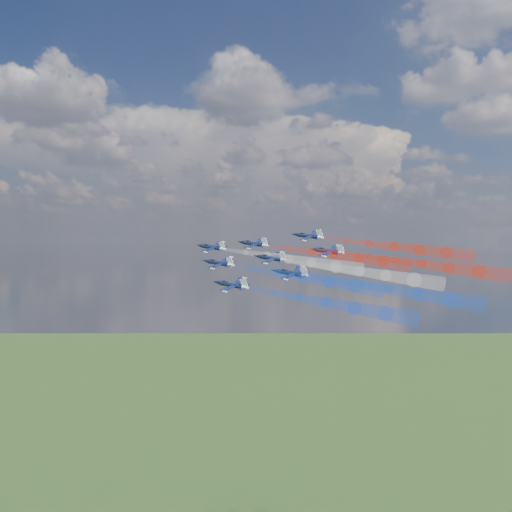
# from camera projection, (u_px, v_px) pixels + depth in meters

# --- Properties ---
(jet_lead) EXTENTS (13.72, 12.75, 6.99)m
(jet_lead) POSITION_uv_depth(u_px,v_px,m) (212.00, 247.00, 176.99)
(jet_lead) COLOR black
(trail_lead) EXTENTS (39.93, 19.78, 9.36)m
(trail_lead) POSITION_uv_depth(u_px,v_px,m) (289.00, 259.00, 163.09)
(trail_lead) COLOR white
(jet_inner_left) EXTENTS (13.72, 12.75, 6.99)m
(jet_inner_left) POSITION_uv_depth(u_px,v_px,m) (219.00, 263.00, 164.73)
(jet_inner_left) COLOR black
(trail_inner_left) EXTENTS (39.93, 19.78, 9.36)m
(trail_inner_left) POSITION_uv_depth(u_px,v_px,m) (303.00, 277.00, 150.83)
(trail_inner_left) COLOR blue
(jet_inner_right) EXTENTS (13.72, 12.75, 6.99)m
(jet_inner_right) POSITION_uv_depth(u_px,v_px,m) (254.00, 244.00, 178.10)
(jet_inner_right) COLOR black
(trail_inner_right) EXTENTS (39.93, 19.78, 9.36)m
(trail_inner_right) POSITION_uv_depth(u_px,v_px,m) (334.00, 255.00, 164.20)
(trail_inner_right) COLOR red
(jet_outer_left) EXTENTS (13.72, 12.75, 6.99)m
(jet_outer_left) POSITION_uv_depth(u_px,v_px,m) (232.00, 285.00, 149.91)
(jet_outer_left) COLOR black
(trail_outer_left) EXTENTS (39.93, 19.78, 9.36)m
(trail_outer_left) POSITION_uv_depth(u_px,v_px,m) (326.00, 303.00, 136.01)
(trail_outer_left) COLOR blue
(jet_center_third) EXTENTS (13.72, 12.75, 6.99)m
(jet_center_third) POSITION_uv_depth(u_px,v_px,m) (271.00, 258.00, 165.53)
(jet_center_third) COLOR black
(trail_center_third) EXTENTS (39.93, 19.78, 9.36)m
(trail_center_third) POSITION_uv_depth(u_px,v_px,m) (359.00, 271.00, 151.63)
(trail_center_third) COLOR white
(jet_outer_right) EXTENTS (13.72, 12.75, 6.99)m
(jet_outer_right) POSITION_uv_depth(u_px,v_px,m) (309.00, 236.00, 177.35)
(jet_outer_right) COLOR black
(trail_outer_right) EXTENTS (39.93, 19.78, 9.36)m
(trail_outer_right) POSITION_uv_depth(u_px,v_px,m) (393.00, 246.00, 163.45)
(trail_outer_right) COLOR red
(jet_rear_left) EXTENTS (13.72, 12.75, 6.99)m
(jet_rear_left) POSITION_uv_depth(u_px,v_px,m) (291.00, 273.00, 152.67)
(jet_rear_left) COLOR black
(trail_rear_left) EXTENTS (39.93, 19.78, 9.36)m
(trail_rear_left) POSITION_uv_depth(u_px,v_px,m) (389.00, 289.00, 138.77)
(trail_rear_left) COLOR blue
(jet_rear_right) EXTENTS (13.72, 12.75, 6.99)m
(jet_rear_right) POSITION_uv_depth(u_px,v_px,m) (328.00, 251.00, 166.11)
(jet_rear_right) COLOR black
(trail_rear_right) EXTENTS (39.93, 19.78, 9.36)m
(trail_rear_right) POSITION_uv_depth(u_px,v_px,m) (421.00, 264.00, 152.21)
(trail_rear_right) COLOR red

